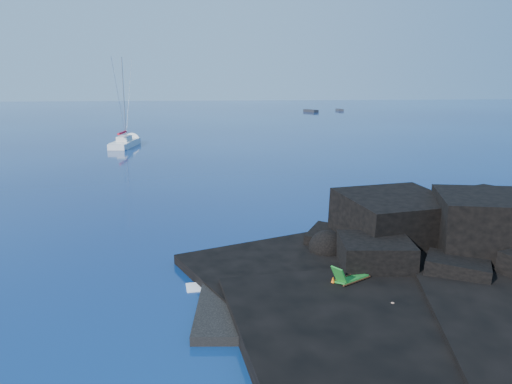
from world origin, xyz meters
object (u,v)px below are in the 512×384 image
at_px(sunbather, 379,306).
at_px(distant_boat_a, 311,112).
at_px(distant_boat_b, 340,111).
at_px(marker_cone, 333,283).
at_px(deck_chair, 352,274).
at_px(sailboat, 126,146).

distance_m(sunbather, distant_boat_a, 121.82).
bearing_deg(distant_boat_a, distant_boat_b, 0.88).
relative_size(distant_boat_a, distant_boat_b, 1.21).
bearing_deg(distant_boat_b, marker_cone, -105.45).
bearing_deg(deck_chair, sunbather, -111.81).
xyz_separation_m(sunbather, distant_boat_b, (33.66, 123.48, -0.53)).
distance_m(marker_cone, distant_boat_b, 126.30).
bearing_deg(distant_boat_a, sailboat, -143.67).
height_order(sailboat, sunbather, sailboat).
bearing_deg(marker_cone, distant_boat_b, 73.99).
relative_size(sailboat, deck_chair, 6.97).
relative_size(sailboat, distant_boat_a, 2.27).
bearing_deg(distant_boat_a, sunbather, -124.69).
distance_m(deck_chair, distant_boat_b, 125.96).
bearing_deg(sailboat, distant_boat_b, 63.50).
bearing_deg(sailboat, sunbather, -64.72).
xyz_separation_m(deck_chair, marker_cone, (-0.80, -0.13, -0.31)).
xyz_separation_m(sailboat, marker_cone, (14.80, -48.83, 0.61)).
xyz_separation_m(deck_chair, sunbather, (0.37, -2.21, -0.39)).
xyz_separation_m(sunbather, marker_cone, (-1.16, 2.08, 0.08)).
bearing_deg(sunbather, distant_boat_a, 78.97).
height_order(sunbather, marker_cone, marker_cone).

